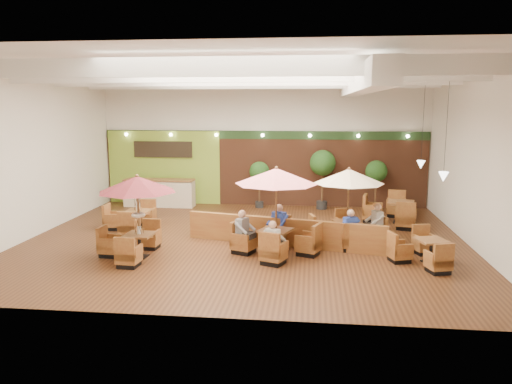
# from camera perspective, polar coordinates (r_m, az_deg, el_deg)

# --- Properties ---
(room) EXTENTS (14.04, 14.00, 5.52)m
(room) POSITION_cam_1_polar(r_m,az_deg,el_deg) (16.78, 0.10, 7.60)
(room) COLOR #381E0F
(room) RESTS_ON ground
(service_counter) EXTENTS (3.00, 0.75, 1.18)m
(service_counter) POSITION_cam_1_polar(r_m,az_deg,el_deg) (21.86, -10.97, -0.10)
(service_counter) COLOR beige
(service_counter) RESTS_ON ground
(booth_divider) EXTENTS (6.18, 1.63, 0.87)m
(booth_divider) POSITION_cam_1_polar(r_m,az_deg,el_deg) (15.44, 3.12, -4.59)
(booth_divider) COLOR brown
(booth_divider) RESTS_ON ground
(table_0) EXTENTS (2.28, 2.35, 2.40)m
(table_0) POSITION_cam_1_polar(r_m,az_deg,el_deg) (14.40, -13.56, -0.68)
(table_0) COLOR brown
(table_0) RESTS_ON ground
(table_1) EXTENTS (2.69, 2.69, 2.59)m
(table_1) POSITION_cam_1_polar(r_m,az_deg,el_deg) (14.29, 2.32, -0.31)
(table_1) COLOR brown
(table_1) RESTS_ON ground
(table_2) EXTENTS (2.46, 2.46, 2.40)m
(table_2) POSITION_cam_1_polar(r_m,az_deg,el_deg) (15.82, 10.51, 0.11)
(table_2) COLOR brown
(table_2) RESTS_ON ground
(table_3) EXTENTS (1.59, 2.37, 1.48)m
(table_3) POSITION_cam_1_polar(r_m,az_deg,el_deg) (17.89, -14.01, -2.86)
(table_3) COLOR brown
(table_3) RESTS_ON ground
(table_4) EXTENTS (1.65, 2.36, 0.84)m
(table_4) POSITION_cam_1_polar(r_m,az_deg,el_deg) (14.57, 18.41, -6.47)
(table_4) COLOR brown
(table_4) RESTS_ON ground
(table_5) EXTENTS (1.97, 2.84, 1.02)m
(table_5) POSITION_cam_1_polar(r_m,az_deg,el_deg) (19.18, 15.31, -2.26)
(table_5) COLOR brown
(table_5) RESTS_ON ground
(topiary_0) EXTENTS (0.85, 0.85, 1.97)m
(topiary_0) POSITION_cam_1_polar(r_m,az_deg,el_deg) (21.05, 0.39, 2.14)
(topiary_0) COLOR black
(topiary_0) RESTS_ON ground
(topiary_1) EXTENTS (1.07, 1.07, 2.48)m
(topiary_1) POSITION_cam_1_polar(r_m,az_deg,el_deg) (20.89, 7.62, 3.05)
(topiary_1) COLOR black
(topiary_1) RESTS_ON ground
(topiary_2) EXTENTS (0.89, 0.89, 2.08)m
(topiary_2) POSITION_cam_1_polar(r_m,az_deg,el_deg) (21.09, 13.58, 2.10)
(topiary_2) COLOR black
(topiary_2) RESTS_ON ground
(diner_0) EXTENTS (0.43, 0.41, 0.77)m
(diner_0) POSITION_cam_1_polar(r_m,az_deg,el_deg) (13.59, 2.01, -5.23)
(diner_0) COLOR silver
(diner_0) RESTS_ON ground
(diner_1) EXTENTS (0.47, 0.45, 0.84)m
(diner_1) POSITION_cam_1_polar(r_m,az_deg,el_deg) (15.41, 2.55, -3.33)
(diner_1) COLOR #2640A7
(diner_1) RESTS_ON ground
(diner_2) EXTENTS (0.44, 0.46, 0.83)m
(diner_2) POSITION_cam_1_polar(r_m,az_deg,el_deg) (14.59, -1.42, -4.09)
(diner_2) COLOR gray
(diner_2) RESTS_ON ground
(diner_3) EXTENTS (0.45, 0.42, 0.80)m
(diner_3) POSITION_cam_1_polar(r_m,az_deg,el_deg) (15.15, 10.64, -3.78)
(diner_3) COLOR #2640A7
(diner_3) RESTS_ON ground
(diner_4) EXTENTS (0.41, 0.45, 0.82)m
(diner_4) POSITION_cam_1_polar(r_m,az_deg,el_deg) (16.08, 13.53, -3.07)
(diner_4) COLOR silver
(diner_4) RESTS_ON ground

